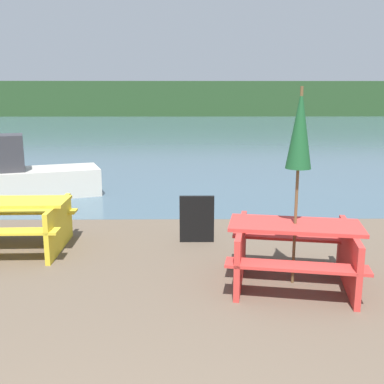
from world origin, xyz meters
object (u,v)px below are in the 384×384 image
Objects in this scene: picnic_table_red at (294,248)px; boat at (10,175)px; signboard at (197,219)px; umbrella_darkgreen at (300,130)px; picnic_table_yellow at (15,220)px.

picnic_table_red is 0.48× the size of boat.
signboard is at bearing 125.36° from picnic_table_red.
picnic_table_red is 0.75× the size of umbrella_darkgreen.
picnic_table_yellow is 4.37m from umbrella_darkgreen.
picnic_table_yellow is 0.68× the size of umbrella_darkgreen.
boat is at bearing 137.58° from picnic_table_red.
boat is (-5.38, 4.91, 0.06)m from picnic_table_red.
picnic_table_yellow is at bearing -172.41° from signboard.
picnic_table_red is at bearing -61.97° from boat.
umbrella_darkgreen is at bearing -61.97° from boat.
picnic_table_yellow is 3.92m from boat.
picnic_table_red is 7.28m from boat.
umbrella_darkgreen is at bearing -18.04° from picnic_table_yellow.
umbrella_darkgreen is 2.53m from signboard.
picnic_table_red is 1.45m from umbrella_darkgreen.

